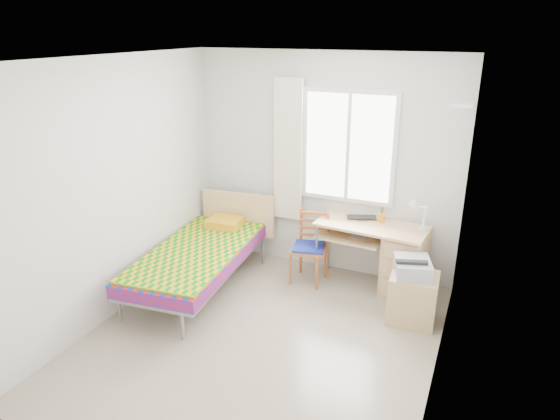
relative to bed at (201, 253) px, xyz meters
The scene contains 17 objects.
floor 1.32m from the bed, 32.19° to the right, with size 3.50×3.50×0.00m, color #BCAD93.
ceiling 2.51m from the bed, 32.19° to the right, with size 3.50×3.50×0.00m, color white.
wall_back 1.75m from the bed, 45.53° to the left, with size 3.20×3.20×0.00m, color silver.
wall_left 1.23m from the bed, 128.85° to the right, with size 3.50×3.50×0.00m, color silver.
wall_right 2.88m from the bed, 14.09° to the right, with size 3.50×3.50×0.00m, color silver.
window 2.06m from the bed, 37.86° to the left, with size 1.10×0.04×1.30m.
curtain 1.58m from the bed, 57.61° to the left, with size 0.35×0.05×1.70m, color white.
floating_shelf 3.17m from the bed, 16.00° to the left, with size 0.20×0.32×0.03m, color white.
bed is the anchor object (origin of this frame).
desk 2.22m from the bed, 21.14° to the left, with size 1.26×0.65×0.76m.
chair 1.27m from the bed, 31.82° to the left, with size 0.44×0.44×0.84m.
cabinet 2.35m from the bed, ahead, with size 0.50×0.44×0.51m.
printer 2.32m from the bed, ahead, with size 0.44×0.48×0.17m.
laptop 1.87m from the bed, 28.89° to the left, with size 0.33×0.21×0.03m, color black.
pen_cup 2.08m from the bed, 27.09° to the left, with size 0.08×0.08×0.10m, color orange.
task_lamp 2.43m from the bed, 18.61° to the left, with size 0.22×0.31×0.38m.
book 1.74m from the bed, 28.00° to the left, with size 0.17×0.24×0.02m, color gray.
Camera 1 is at (1.81, -3.67, 2.84)m, focal length 32.00 mm.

